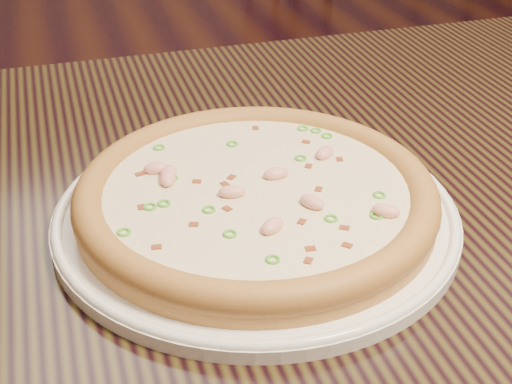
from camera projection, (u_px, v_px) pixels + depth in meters
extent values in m
cube|color=black|center=(354.00, 192.00, 0.73)|extent=(1.20, 0.80, 0.04)
cylinder|color=white|center=(256.00, 215.00, 0.65)|extent=(0.36, 0.36, 0.01)
torus|color=white|center=(256.00, 209.00, 0.64)|extent=(0.36, 0.36, 0.01)
cylinder|color=tan|center=(256.00, 201.00, 0.64)|extent=(0.32, 0.32, 0.02)
torus|color=#AE843F|center=(256.00, 192.00, 0.63)|extent=(0.32, 0.32, 0.03)
cylinder|color=beige|center=(256.00, 190.00, 0.63)|extent=(0.27, 0.27, 0.00)
ellipsoid|color=#F2B29E|center=(157.00, 168.00, 0.65)|extent=(0.03, 0.02, 0.01)
ellipsoid|color=#F2B29E|center=(168.00, 179.00, 0.64)|extent=(0.02, 0.03, 0.01)
ellipsoid|color=#F2B29E|center=(386.00, 211.00, 0.59)|extent=(0.03, 0.03, 0.01)
ellipsoid|color=#F2B29E|center=(276.00, 174.00, 0.64)|extent=(0.02, 0.02, 0.01)
ellipsoid|color=#F2B29E|center=(325.00, 153.00, 0.68)|extent=(0.03, 0.03, 0.01)
ellipsoid|color=#F2B29E|center=(169.00, 173.00, 0.65)|extent=(0.02, 0.03, 0.01)
ellipsoid|color=#F2B29E|center=(312.00, 202.00, 0.60)|extent=(0.02, 0.03, 0.01)
ellipsoid|color=#F2B29E|center=(272.00, 226.00, 0.57)|extent=(0.03, 0.03, 0.01)
ellipsoid|color=#F2B29E|center=(232.00, 192.00, 0.62)|extent=(0.03, 0.02, 0.01)
cube|color=maroon|center=(157.00, 248.00, 0.55)|extent=(0.01, 0.01, 0.00)
cube|color=maroon|center=(140.00, 175.00, 0.65)|extent=(0.01, 0.01, 0.00)
cube|color=maroon|center=(302.00, 223.00, 0.58)|extent=(0.01, 0.01, 0.00)
cube|color=maroon|center=(340.00, 160.00, 0.67)|extent=(0.01, 0.01, 0.00)
cube|color=maroon|center=(319.00, 190.00, 0.63)|extent=(0.01, 0.01, 0.00)
cube|color=maroon|center=(256.00, 129.00, 0.73)|extent=(0.01, 0.01, 0.00)
cube|color=maroon|center=(142.00, 208.00, 0.60)|extent=(0.01, 0.01, 0.00)
cube|color=maroon|center=(308.00, 262.00, 0.54)|extent=(0.01, 0.01, 0.00)
cube|color=maroon|center=(194.00, 225.00, 0.58)|extent=(0.01, 0.01, 0.00)
cube|color=maroon|center=(309.00, 167.00, 0.66)|extent=(0.01, 0.01, 0.00)
cube|color=maroon|center=(227.00, 210.00, 0.60)|extent=(0.01, 0.01, 0.00)
cube|color=maroon|center=(225.00, 185.00, 0.63)|extent=(0.01, 0.01, 0.00)
cube|color=maroon|center=(310.00, 250.00, 0.55)|extent=(0.01, 0.01, 0.00)
cube|color=maroon|center=(344.00, 229.00, 0.58)|extent=(0.01, 0.01, 0.00)
cube|color=maroon|center=(197.00, 182.00, 0.64)|extent=(0.01, 0.01, 0.00)
cube|color=maroon|center=(347.00, 246.00, 0.56)|extent=(0.01, 0.01, 0.00)
cube|color=maroon|center=(231.00, 178.00, 0.65)|extent=(0.01, 0.01, 0.00)
cube|color=maroon|center=(306.00, 143.00, 0.70)|extent=(0.01, 0.01, 0.00)
torus|color=green|center=(159.00, 148.00, 0.69)|extent=(0.01, 0.01, 0.00)
torus|color=green|center=(150.00, 207.00, 0.60)|extent=(0.01, 0.01, 0.00)
torus|color=green|center=(331.00, 219.00, 0.59)|extent=(0.01, 0.01, 0.00)
torus|color=green|center=(172.00, 178.00, 0.64)|extent=(0.02, 0.02, 0.00)
torus|color=green|center=(230.00, 234.00, 0.57)|extent=(0.02, 0.02, 0.00)
torus|color=green|center=(379.00, 195.00, 0.62)|extent=(0.01, 0.01, 0.00)
torus|color=green|center=(377.00, 216.00, 0.59)|extent=(0.01, 0.01, 0.00)
torus|color=green|center=(124.00, 232.00, 0.57)|extent=(0.02, 0.02, 0.00)
torus|color=green|center=(327.00, 136.00, 0.71)|extent=(0.01, 0.01, 0.00)
torus|color=green|center=(164.00, 204.00, 0.61)|extent=(0.02, 0.02, 0.00)
torus|color=green|center=(232.00, 144.00, 0.70)|extent=(0.01, 0.01, 0.00)
torus|color=green|center=(153.00, 169.00, 0.66)|extent=(0.02, 0.02, 0.00)
torus|color=green|center=(273.00, 260.00, 0.54)|extent=(0.02, 0.02, 0.00)
torus|color=green|center=(303.00, 129.00, 0.73)|extent=(0.02, 0.02, 0.00)
torus|color=green|center=(209.00, 210.00, 0.60)|extent=(0.02, 0.02, 0.00)
torus|color=green|center=(316.00, 131.00, 0.72)|extent=(0.02, 0.02, 0.00)
torus|color=green|center=(301.00, 158.00, 0.67)|extent=(0.02, 0.02, 0.00)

